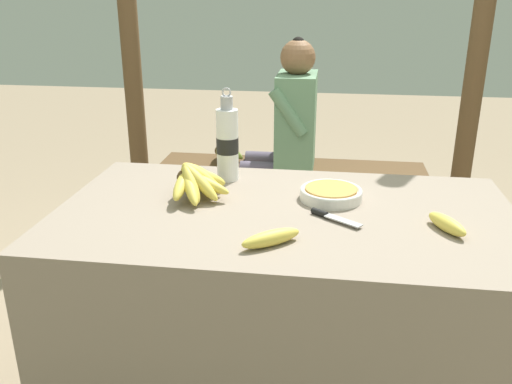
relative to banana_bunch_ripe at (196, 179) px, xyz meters
The scene contains 12 objects.
market_counter 0.53m from the banana_bunch_ripe, 14.40° to the right, with size 1.48×0.84×0.70m.
banana_bunch_ripe is the anchor object (origin of this frame).
serving_bowl 0.46m from the banana_bunch_ripe, ahead, with size 0.21×0.21×0.04m.
water_bottle 0.22m from the banana_bunch_ripe, 69.47° to the left, with size 0.08×0.08×0.34m.
loose_banana_front 0.45m from the banana_bunch_ripe, 48.58° to the right, with size 0.17×0.15×0.04m.
loose_banana_side 0.82m from the banana_bunch_ripe, 11.86° to the right, with size 0.11×0.16×0.04m.
knife 0.47m from the banana_bunch_ripe, 15.52° to the right, with size 0.16×0.12×0.02m.
wooden_bench 1.24m from the banana_bunch_ripe, 78.34° to the left, with size 1.45×0.32×0.46m.
seated_vendor 1.14m from the banana_bunch_ripe, 79.20° to the left, with size 0.40×0.39×1.15m.
banana_bunch_green 1.18m from the banana_bunch_ripe, 96.60° to the left, with size 0.18×0.27×0.14m.
support_post_near 1.63m from the banana_bunch_ripe, 117.59° to the left, with size 0.11×0.11×2.54m.
support_post_far 1.89m from the banana_bunch_ripe, 49.06° to the left, with size 0.11×0.11×2.54m.
Camera 1 is at (0.14, -1.61, 1.37)m, focal length 38.00 mm.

